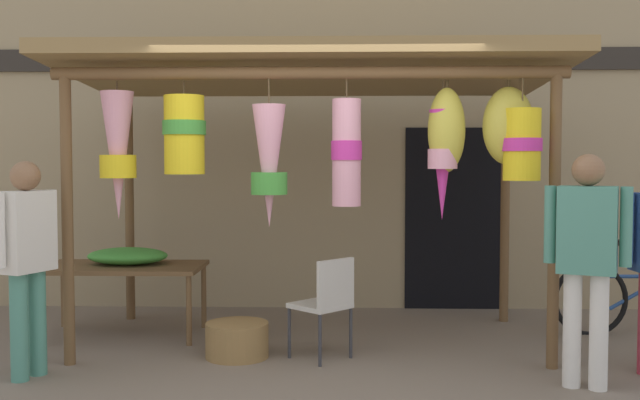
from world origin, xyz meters
The scene contains 9 objects.
ground_plane centered at (0.00, 0.00, 0.00)m, with size 30.00×30.00×0.00m, color #756656.
shop_facade centered at (0.01, 2.44, 2.21)m, with size 12.59×0.29×4.43m.
market_stall_canopy centered at (-0.01, 0.58, 2.18)m, with size 4.34×2.22×2.56m.
display_table centered at (-1.85, 0.94, 0.61)m, with size 1.49×0.81×0.66m.
flower_heap_on_table centered at (-1.80, 1.00, 0.74)m, with size 0.75×0.53×0.16m.
folding_chair centered at (0.07, 0.15, 0.50)m, with size 0.57×0.57×0.84m.
wicker_basket_by_table centered at (-0.67, 0.21, 0.15)m, with size 0.52×0.52×0.29m, color olive.
customer_foreground centered at (-2.16, -0.42, 0.96)m, with size 0.35×0.56×1.63m.
passerby_at_right centered at (1.94, -0.56, 0.99)m, with size 0.56×0.36×1.68m.
Camera 1 is at (0.19, -5.82, 1.62)m, focal length 41.33 mm.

